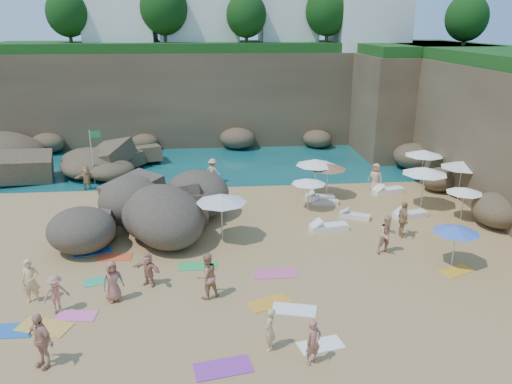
{
  "coord_description": "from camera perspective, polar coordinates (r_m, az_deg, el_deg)",
  "views": [
    {
      "loc": [
        -0.27,
        -21.81,
        10.57
      ],
      "look_at": [
        2.0,
        3.0,
        2.0
      ],
      "focal_mm": 35.0,
      "sensor_mm": 36.0,
      "label": 1
    }
  ],
  "objects": [
    {
      "name": "ground",
      "position": [
        24.24,
        -4.1,
        -6.92
      ],
      "size": [
        120.0,
        120.0,
        0.0
      ],
      "primitive_type": "plane",
      "color": "tan",
      "rests_on": "ground"
    },
    {
      "name": "seawater",
      "position": [
        52.88,
        -4.86,
        7.38
      ],
      "size": [
        120.0,
        120.0,
        0.0
      ],
      "primitive_type": "plane",
      "color": "#0C4751",
      "rests_on": "ground"
    },
    {
      "name": "cliff_back",
      "position": [
        47.33,
        -2.47,
        10.98
      ],
      "size": [
        44.0,
        8.0,
        8.0
      ],
      "primitive_type": "cube",
      "color": "brown",
      "rests_on": "ground"
    },
    {
      "name": "cliff_corner",
      "position": [
        45.71,
        17.3,
        9.88
      ],
      "size": [
        10.0,
        12.0,
        8.0
      ],
      "primitive_type": "cube",
      "color": "brown",
      "rests_on": "ground"
    },
    {
      "name": "rock_promontory",
      "position": [
        40.7,
        -20.33,
        2.72
      ],
      "size": [
        12.0,
        7.0,
        2.0
      ],
      "primitive_type": null,
      "color": "brown",
      "rests_on": "ground"
    },
    {
      "name": "clifftop_buildings",
      "position": [
        47.72,
        -1.42,
        19.78
      ],
      "size": [
        28.48,
        9.48,
        7.0
      ],
      "color": "white",
      "rests_on": "cliff_back"
    },
    {
      "name": "clifftop_trees",
      "position": [
        41.64,
        1.85,
        19.92
      ],
      "size": [
        35.6,
        23.82,
        4.4
      ],
      "color": "#11380F",
      "rests_on": "ground"
    },
    {
      "name": "marina_masts",
      "position": [
        54.82,
        -22.72,
        9.6
      ],
      "size": [
        3.1,
        0.1,
        6.0
      ],
      "color": "white",
      "rests_on": "ground"
    },
    {
      "name": "rock_outcrop",
      "position": [
        27.17,
        -12.3,
        -4.37
      ],
      "size": [
        7.92,
        6.73,
        2.72
      ],
      "primitive_type": null,
      "rotation": [
        0.0,
        0.0,
        0.27
      ],
      "color": "brown",
      "rests_on": "ground"
    },
    {
      "name": "flag_pole",
      "position": [
        35.42,
        -18.12,
        4.63
      ],
      "size": [
        0.72,
        0.19,
        3.7
      ],
      "color": "silver",
      "rests_on": "ground"
    },
    {
      "name": "parasol_0",
      "position": [
        29.21,
        -7.26,
        1.68
      ],
      "size": [
        2.26,
        2.26,
        2.13
      ],
      "color": "silver",
      "rests_on": "ground"
    },
    {
      "name": "parasol_1",
      "position": [
        31.43,
        6.85,
        3.4
      ],
      "size": [
        2.53,
        2.53,
        2.4
      ],
      "color": "silver",
      "rests_on": "ground"
    },
    {
      "name": "parasol_2",
      "position": [
        29.11,
        6.03,
        1.23
      ],
      "size": [
        2.01,
        2.01,
        1.9
      ],
      "color": "silver",
      "rests_on": "ground"
    },
    {
      "name": "parasol_3",
      "position": [
        35.31,
        18.65,
        4.27
      ],
      "size": [
        2.54,
        2.54,
        2.4
      ],
      "color": "silver",
      "rests_on": "ground"
    },
    {
      "name": "parasol_6",
      "position": [
        31.25,
        8.21,
        2.93
      ],
      "size": [
        2.34,
        2.34,
        2.22
      ],
      "color": "silver",
      "rests_on": "ground"
    },
    {
      "name": "parasol_7",
      "position": [
        30.76,
        18.73,
        2.33
      ],
      "size": [
        2.63,
        2.63,
        2.49
      ],
      "color": "silver",
      "rests_on": "ground"
    },
    {
      "name": "parasol_8",
      "position": [
        32.97,
        22.53,
        2.92
      ],
      "size": [
        2.61,
        2.61,
        2.47
      ],
      "color": "silver",
      "rests_on": "ground"
    },
    {
      "name": "parasol_9",
      "position": [
        24.7,
        -3.99,
        -0.76
      ],
      "size": [
        2.59,
        2.59,
        2.45
      ],
      "color": "silver",
      "rests_on": "ground"
    },
    {
      "name": "parasol_10",
      "position": [
        23.94,
        21.94,
        -3.97
      ],
      "size": [
        2.07,
        2.07,
        1.96
      ],
      "color": "silver",
      "rests_on": "ground"
    },
    {
      "name": "parasol_11",
      "position": [
        29.77,
        22.74,
        0.19
      ],
      "size": [
        1.99,
        1.99,
        1.89
      ],
      "color": "silver",
      "rests_on": "ground"
    },
    {
      "name": "lounger_0",
      "position": [
        30.63,
        7.88,
        -1.15
      ],
      "size": [
        1.67,
        0.73,
        0.25
      ],
      "primitive_type": "cube",
      "rotation": [
        0.0,
        0.0,
        -0.12
      ],
      "color": "silver",
      "rests_on": "ground"
    },
    {
      "name": "lounger_1",
      "position": [
        31.39,
        7.32,
        -0.59
      ],
      "size": [
        1.78,
        0.6,
        0.28
      ],
      "primitive_type": "cube",
      "rotation": [
        0.0,
        0.0,
        -0.0
      ],
      "color": "silver",
      "rests_on": "ground"
    },
    {
      "name": "lounger_2",
      "position": [
        33.35,
        14.86,
        0.14
      ],
      "size": [
        2.17,
        1.21,
        0.32
      ],
      "primitive_type": "cube",
      "rotation": [
        0.0,
        0.0,
        0.27
      ],
      "color": "white",
      "rests_on": "ground"
    },
    {
      "name": "lounger_3",
      "position": [
        26.87,
        8.32,
        -4.02
      ],
      "size": [
        2.12,
        0.99,
        0.32
      ],
      "primitive_type": "cube",
      "rotation": [
        0.0,
        0.0,
        0.15
      ],
      "color": "white",
      "rests_on": "ground"
    },
    {
      "name": "lounger_4",
      "position": [
        28.73,
        11.24,
        -2.7
      ],
      "size": [
        1.78,
        1.31,
        0.27
      ],
      "primitive_type": "cube",
      "rotation": [
        0.0,
        0.0,
        -0.49
      ],
      "color": "silver",
      "rests_on": "ground"
    },
    {
      "name": "lounger_5",
      "position": [
        29.63,
        17.2,
        -2.5
      ],
      "size": [
        2.04,
        1.07,
        0.3
      ],
      "primitive_type": "cube",
      "rotation": [
        0.0,
        0.0,
        0.23
      ],
      "color": "silver",
      "rests_on": "ground"
    },
    {
      "name": "towel_0",
      "position": [
        20.64,
        -26.54,
        -14.01
      ],
      "size": [
        1.92,
        0.97,
        0.03
      ],
      "primitive_type": "cube",
      "rotation": [
        0.0,
        0.0,
        -0.01
      ],
      "color": "blue",
      "rests_on": "ground"
    },
    {
      "name": "towel_1",
      "position": [
        20.57,
        -19.81,
        -13.16
      ],
      "size": [
        1.55,
        0.89,
        0.03
      ],
      "primitive_type": "cube",
      "rotation": [
        0.0,
        0.0,
        -0.1
      ],
      "color": "pink",
      "rests_on": "ground"
    },
    {
      "name": "towel_2",
      "position": [
        20.19,
        1.54,
        -12.54
      ],
      "size": [
        1.89,
        1.45,
        0.03
      ],
      "primitive_type": "cube",
      "rotation": [
        0.0,
        0.0,
        0.4
      ],
      "color": "orange",
      "rests_on": "ground"
    },
    {
      "name": "towel_3",
      "position": [
        22.74,
        -17.11,
        -9.6
      ],
      "size": [
        1.72,
        1.21,
        0.03
      ],
      "primitive_type": "cube",
      "rotation": [
        0.0,
        0.0,
        0.31
      ],
      "color": "#2FA56D",
      "rests_on": "ground"
    },
    {
      "name": "towel_4",
      "position": [
        20.32,
        -23.03,
        -14.0
      ],
      "size": [
        2.13,
        1.53,
        0.03
      ],
      "primitive_type": "cube",
      "rotation": [
        0.0,
        0.0,
        -0.33
      ],
      "color": "gold",
      "rests_on": "ground"
    },
    {
      "name": "towel_5",
      "position": [
        19.83,
        4.38,
        -13.25
      ],
      "size": [
        1.86,
        1.26,
        0.03
      ],
      "primitive_type": "cube",
      "rotation": [
        0.0,
        0.0,
        -0.26
      ],
      "color": "white",
      "rests_on": "ground"
    },
    {
      "name": "towel_6",
      "position": [
        17.01,
        -3.79,
        -19.42
      ],
      "size": [
        1.98,
        1.24,
        0.03
      ],
      "primitive_type": "cube",
      "rotation": [
        0.0,
        0.0,
        0.19
      ],
      "color": "purple",
      "rests_on": "ground"
    },
    {
      "name": "towel_7",
      "position": [
        24.62,
        -15.82,
        -7.19
      ],
      "size": [
        1.59,
        0.82,
        0.03
      ],
      "primitive_type": "cube",
      "rotation": [
        0.0,
        0.0,
        -0.02
      ],
      "color": "#EC5229",
      "rests_on": "ground"
    },
    {
      "name": "towel_8",
      "position": [
        25.53,
        -18.21,
        -6.46
      ],
      "size": [
        1.92,
        1.34,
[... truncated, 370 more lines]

